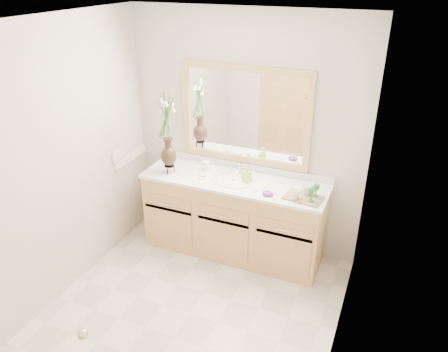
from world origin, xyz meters
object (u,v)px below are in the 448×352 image
at_px(flower_vase, 167,124).
at_px(tumbler, 206,166).
at_px(tray, 303,197).
at_px(soap_bottle, 247,174).

xyz_separation_m(flower_vase, tumbler, (0.31, 0.19, -0.47)).
xyz_separation_m(tumbler, tray, (1.06, -0.20, -0.04)).
xyz_separation_m(tumbler, soap_bottle, (0.47, -0.07, 0.02)).
height_order(flower_vase, tray, flower_vase).
relative_size(tumbler, soap_bottle, 0.66).
height_order(tumbler, tray, tumbler).
relative_size(flower_vase, tumbler, 7.96).
distance_m(flower_vase, tray, 1.46).
relative_size(flower_vase, soap_bottle, 5.26).
bearing_deg(flower_vase, soap_bottle, 8.67).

